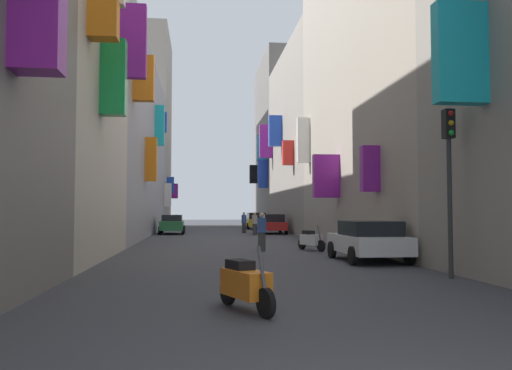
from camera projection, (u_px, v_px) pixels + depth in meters
ground_plane at (227, 238)px, 32.36m from camera, size 140.00×140.00×0.00m
building_left_mid_a at (23, 42)px, 18.43m from camera, size 7.25×9.90×15.39m
building_left_mid_b at (111, 147)px, 37.16m from camera, size 7.01×27.99×12.53m
building_left_mid_c at (141, 130)px, 56.52m from camera, size 6.95×10.59×20.92m
building_right_mid_a at (399, 49)px, 25.66m from camera, size 7.27×17.65×19.38m
building_right_mid_b at (319, 142)px, 42.48m from camera, size 7.20×16.47×14.71m
building_right_mid_c at (288, 144)px, 57.09m from camera, size 7.36×12.83×18.15m
parked_car_white at (368, 240)px, 17.69m from camera, size 2.03×3.91×1.37m
parked_car_yellow at (256, 220)px, 49.56m from camera, size 1.94×4.37×1.54m
parked_car_green at (172, 224)px, 38.85m from camera, size 1.84×4.02×1.41m
parked_car_red at (272, 223)px, 39.23m from camera, size 1.87×4.29×1.46m
scooter_black at (264, 225)px, 45.43m from camera, size 0.78×1.81×1.13m
scooter_white at (311, 240)px, 22.54m from camera, size 0.84×1.82×1.13m
scooter_orange at (245, 284)px, 8.92m from camera, size 0.83×1.78×1.13m
pedestrian_crossing at (244, 223)px, 40.55m from camera, size 0.53×0.53×1.60m
pedestrian_near_left at (255, 224)px, 36.99m from camera, size 0.43×0.43×1.63m
pedestrian_near_right at (262, 232)px, 22.06m from camera, size 0.51×0.51×1.63m
traffic_light_near_corner at (449, 163)px, 13.33m from camera, size 0.26×0.34×4.31m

